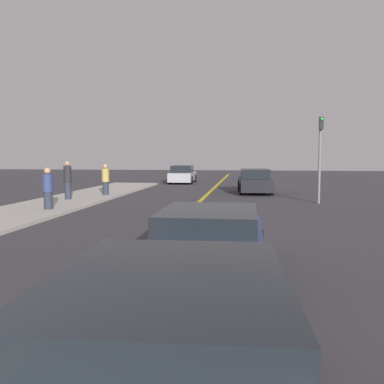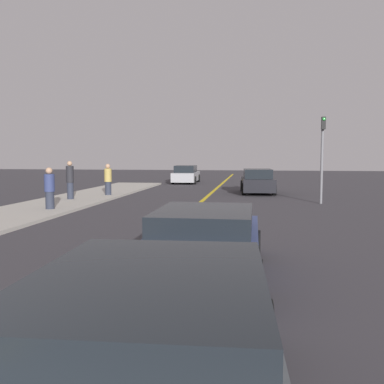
% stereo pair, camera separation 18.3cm
% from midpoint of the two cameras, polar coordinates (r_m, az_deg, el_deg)
% --- Properties ---
extents(road_center_line, '(0.20, 60.00, 0.01)m').
position_cam_midpoint_polar(road_center_line, '(18.98, 1.12, -1.64)').
color(road_center_line, gold).
rests_on(road_center_line, ground_plane).
extents(sidewalk_left, '(3.32, 30.27, 0.11)m').
position_cam_midpoint_polar(sidewalk_left, '(18.06, -19.50, -2.10)').
color(sidewalk_left, '#ADA89E').
rests_on(sidewalk_left, ground_plane).
extents(car_near_right_lane, '(2.09, 4.11, 1.38)m').
position_cam_midpoint_polar(car_near_right_lane, '(3.42, -3.37, -21.42)').
color(car_near_right_lane, '#4C5156').
rests_on(car_near_right_lane, ground_plane).
extents(car_ahead_center, '(2.02, 4.08, 1.23)m').
position_cam_midpoint_polar(car_ahead_center, '(7.82, 2.46, -6.74)').
color(car_ahead_center, navy).
rests_on(car_ahead_center, ground_plane).
extents(car_far_distant, '(2.04, 4.08, 1.39)m').
position_cam_midpoint_polar(car_far_distant, '(24.63, 8.94, 1.38)').
color(car_far_distant, black).
rests_on(car_far_distant, ground_plane).
extents(car_parked_left_lot, '(1.95, 4.59, 1.37)m').
position_cam_midpoint_polar(car_parked_left_lot, '(33.31, -0.64, 2.34)').
color(car_parked_left_lot, '#9E9EA3').
rests_on(car_parked_left_lot, ground_plane).
extents(pedestrian_near_curb, '(0.39, 0.39, 1.60)m').
position_cam_midpoint_polar(pedestrian_near_curb, '(17.30, -18.18, 0.45)').
color(pedestrian_near_curb, '#282D3D').
rests_on(pedestrian_near_curb, sidewalk_left).
extents(pedestrian_mid_group, '(0.36, 0.36, 1.79)m').
position_cam_midpoint_polar(pedestrian_mid_group, '(20.87, -15.71, 1.55)').
color(pedestrian_mid_group, '#282D3D').
rests_on(pedestrian_mid_group, sidewalk_left).
extents(pedestrian_far_standing, '(0.38, 0.38, 1.62)m').
position_cam_midpoint_polar(pedestrian_far_standing, '(22.65, -10.91, 1.65)').
color(pedestrian_far_standing, '#282D3D').
rests_on(pedestrian_far_standing, sidewalk_left).
extents(traffic_light, '(0.18, 0.40, 3.86)m').
position_cam_midpoint_polar(traffic_light, '(19.95, 17.24, 5.30)').
color(traffic_light, slate).
rests_on(traffic_light, ground_plane).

